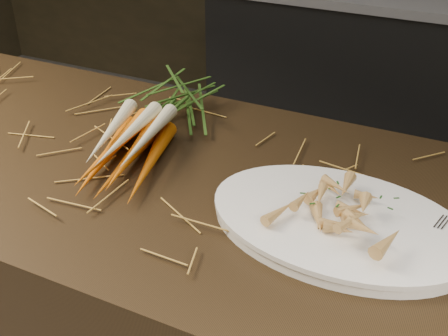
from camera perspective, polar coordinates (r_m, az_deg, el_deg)
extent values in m
cube|color=black|center=(1.45, -9.74, -14.08)|extent=(2.40, 0.70, 0.90)
cube|color=black|center=(2.91, 17.19, 8.24)|extent=(1.80, 0.60, 0.80)
cone|color=#C85309|center=(1.13, -11.89, 1.16)|extent=(0.11, 0.29, 0.04)
cone|color=#C85309|center=(1.11, -9.74, 0.85)|extent=(0.08, 0.29, 0.04)
cone|color=#C85309|center=(1.09, -7.53, 0.53)|extent=(0.12, 0.29, 0.04)
cone|color=#C85309|center=(1.10, -11.17, 2.07)|extent=(0.07, 0.29, 0.04)
cone|color=#C85309|center=(1.08, -9.00, 1.78)|extent=(0.10, 0.29, 0.04)
cone|color=beige|center=(1.11, -11.47, 3.66)|extent=(0.11, 0.27, 0.04)
cone|color=beige|center=(1.08, -9.75, 3.35)|extent=(0.07, 0.27, 0.04)
cone|color=beige|center=(1.08, -7.77, 3.20)|extent=(0.08, 0.27, 0.05)
ellipsoid|color=#3B611E|center=(1.30, -5.48, 7.45)|extent=(0.22, 0.27, 0.09)
cube|color=silver|center=(0.91, 20.39, -8.10)|extent=(0.05, 0.16, 0.00)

